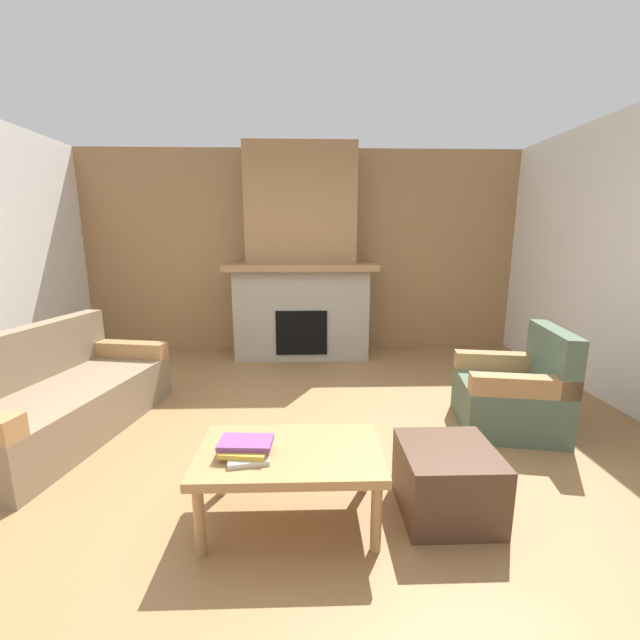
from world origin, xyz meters
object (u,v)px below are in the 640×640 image
at_px(fireplace, 301,268).
at_px(couch, 57,400).
at_px(ottoman, 447,480).
at_px(armchair, 514,393).
at_px(coffee_table, 290,459).

relative_size(fireplace, couch, 1.41).
relative_size(fireplace, ottoman, 5.19).
distance_m(fireplace, armchair, 2.98).
bearing_deg(ottoman, couch, 159.59).
bearing_deg(couch, fireplace, 48.96).
bearing_deg(coffee_table, ottoman, 2.61).
bearing_deg(fireplace, couch, -131.04).
xyz_separation_m(coffee_table, ottoman, (0.89, 0.04, -0.18)).
xyz_separation_m(couch, armchair, (3.71, -0.00, 0.01)).
height_order(armchair, coffee_table, armchair).
bearing_deg(coffee_table, armchair, 30.94).
relative_size(fireplace, armchair, 3.07).
bearing_deg(armchair, couch, 179.99).
distance_m(armchair, coffee_table, 2.11).
distance_m(couch, armchair, 3.71).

